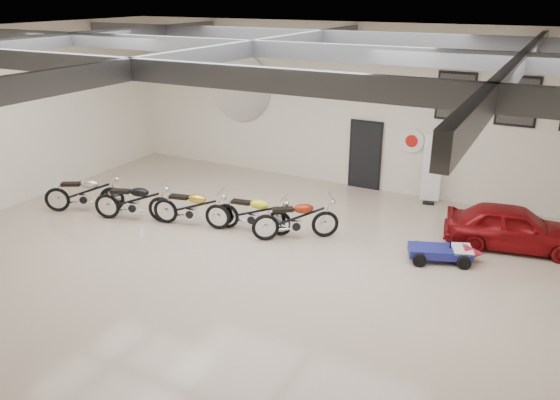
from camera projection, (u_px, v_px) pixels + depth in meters
The scene contains 18 objects.
floor at pixel (256, 261), 12.57m from camera, with size 16.00×12.00×0.01m, color tan.
ceiling at pixel (252, 35), 10.78m from camera, with size 16.00×12.00×0.01m, color slate.
back_wall at pixel (353, 107), 16.64m from camera, with size 16.00×0.02×5.00m, color silver.
left_wall at pixel (5, 119), 15.15m from camera, with size 0.02×12.00×5.00m, color silver.
ceiling_beams at pixel (252, 48), 10.87m from camera, with size 15.80×11.80×0.32m, color #585A5F, non-canonical shape.
door at pixel (365, 156), 16.90m from camera, with size 0.92×0.08×2.10m, color black.
logo_plaque at pixel (240, 88), 18.22m from camera, with size 2.30×0.06×1.16m, color silver, non-canonical shape.
poster_left at pixel (456, 96), 15.09m from camera, with size 1.05×0.08×1.35m, color black, non-canonical shape.
poster_mid at pixel (518, 101), 14.40m from camera, with size 1.05×0.08×1.35m, color black, non-canonical shape.
oil_sign at pixel (412, 141), 16.06m from camera, with size 0.72×0.10×0.72m, color white, non-canonical shape.
banner_stand at pixel (432, 171), 15.61m from camera, with size 0.55×0.22×2.01m, color white, non-canonical shape.
motorcycle_silver at pixel (84, 192), 15.23m from camera, with size 2.17×0.67×1.13m, color silver, non-canonical shape.
motorcycle_black at pixel (133, 200), 14.63m from camera, with size 2.18×0.68×1.14m, color silver, non-canonical shape.
motorcycle_gold at pixel (191, 207), 14.26m from camera, with size 2.12×0.66×1.10m, color silver, non-canonical shape.
motorcycle_yellow at pixel (253, 212), 13.93m from camera, with size 2.08×0.64×1.08m, color silver, non-canonical shape.
motorcycle_red at pixel (296, 218), 13.52m from camera, with size 2.15×0.67×1.12m, color silver, non-canonical shape.
go_kart at pixel (447, 249), 12.45m from camera, with size 1.73×0.78×0.63m, color navy, non-canonical shape.
vintage_car at pixel (513, 227), 13.05m from camera, with size 3.17×1.28×1.08m, color maroon.
Camera 1 is at (5.71, -9.69, 5.81)m, focal length 35.00 mm.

